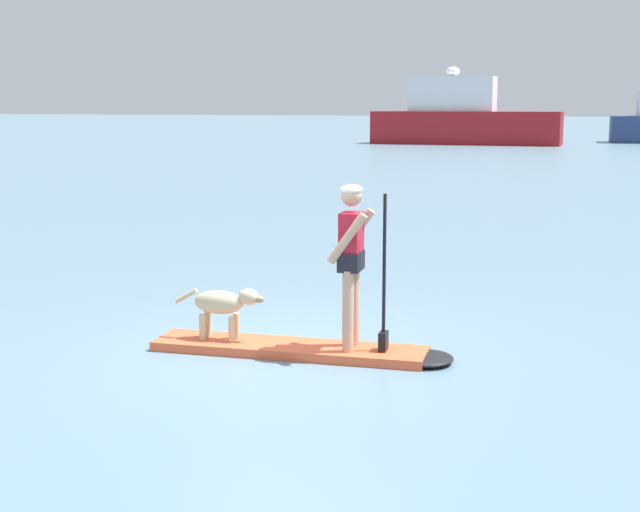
# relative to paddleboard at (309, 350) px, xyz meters

# --- Properties ---
(ground_plane) EXTENTS (400.00, 400.00, 0.00)m
(ground_plane) POSITION_rel_paddleboard_xyz_m (-0.22, -0.02, -0.05)
(ground_plane) COLOR slate
(paddleboard) EXTENTS (3.28, 0.88, 0.10)m
(paddleboard) POSITION_rel_paddleboard_xyz_m (0.00, 0.00, 0.00)
(paddleboard) COLOR #E55933
(paddleboard) RESTS_ON ground_plane
(person_paddler) EXTENTS (0.62, 0.50, 1.73)m
(person_paddler) POSITION_rel_paddleboard_xyz_m (0.46, 0.04, 1.05)
(person_paddler) COLOR tan
(person_paddler) RESTS_ON paddleboard
(dog) EXTENTS (1.03, 0.26, 0.58)m
(dog) POSITION_rel_paddleboard_xyz_m (-0.97, -0.08, 0.44)
(dog) COLOR #CCB78C
(dog) RESTS_ON paddleboard
(moored_boat_far_starboard) EXTENTS (12.46, 2.94, 5.11)m
(moored_boat_far_starboard) POSITION_rel_paddleboard_xyz_m (-8.03, 51.91, 1.63)
(moored_boat_far_starboard) COLOR maroon
(moored_boat_far_starboard) RESTS_ON ground_plane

